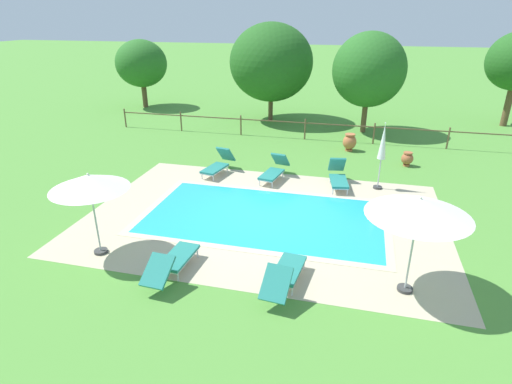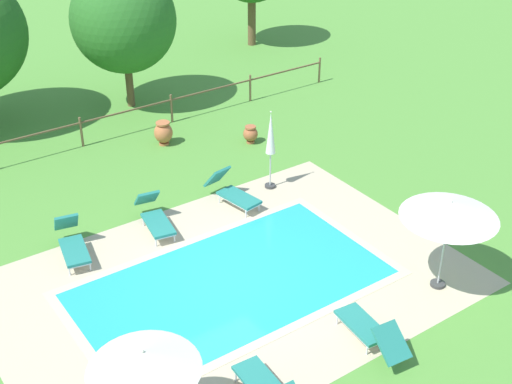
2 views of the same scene
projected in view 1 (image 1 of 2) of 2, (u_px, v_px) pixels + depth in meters
ground_plane at (264, 216)px, 13.17m from camera, size 160.00×160.00×0.00m
pool_deck_paving at (264, 216)px, 13.17m from camera, size 11.14×7.80×0.01m
swimming_pool_water at (264, 216)px, 13.17m from camera, size 7.35×4.01×0.01m
pool_coping_rim at (264, 216)px, 13.17m from camera, size 7.83×4.49×0.01m
sun_lounger_north_near_steps at (173, 261)px, 10.14m from camera, size 0.72×2.06×0.79m
sun_lounger_north_mid at (285, 273)px, 9.64m from camera, size 0.81×2.05×0.84m
sun_lounger_north_far at (338, 176)px, 15.32m from camera, size 0.90×1.94×0.99m
sun_lounger_south_near_corner at (274, 170)px, 15.96m from camera, size 0.92×1.99×0.94m
sun_lounger_south_far at (218, 164)px, 16.55m from camera, size 0.96×1.95×0.98m
patio_umbrella_open_foreground at (419, 208)px, 8.80m from camera, size 2.26×2.26×2.40m
patio_umbrella_open_by_bench at (89, 182)px, 10.37m from camera, size 1.99×1.99×2.30m
patio_umbrella_closed_row_west at (383, 145)px, 14.64m from camera, size 0.32×0.32×2.49m
terracotta_urn_near_fence at (407, 159)px, 17.41m from camera, size 0.49×0.49×0.61m
terracotta_urn_by_tree at (350, 142)px, 19.32m from camera, size 0.63×0.63×0.81m
perimeter_fence at (305, 126)px, 21.00m from camera, size 20.54×0.08×1.05m
tree_far_west at (271, 63)px, 23.77m from camera, size 4.80×4.80×5.56m
tree_centre at (141, 64)px, 27.50m from camera, size 3.37×3.37×4.44m
tree_east_mid at (369, 70)px, 21.32m from camera, size 3.77×3.77×5.18m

